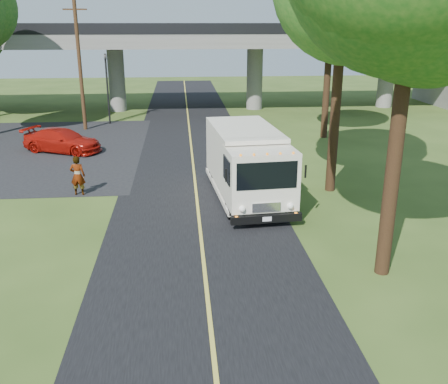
{
  "coord_description": "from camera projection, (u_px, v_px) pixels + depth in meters",
  "views": [
    {
      "loc": [
        -0.62,
        -12.42,
        7.4
      ],
      "look_at": [
        0.87,
        4.48,
        1.6
      ],
      "focal_mm": 40.0,
      "sensor_mm": 36.0,
      "label": 1
    }
  ],
  "objects": [
    {
      "name": "parking_lot",
      "position": [
        10.0,
        151.0,
        30.21
      ],
      "size": [
        16.0,
        18.0,
        0.01
      ],
      "primitive_type": "cube",
      "color": "black",
      "rests_on": "ground"
    },
    {
      "name": "traffic_signal",
      "position": [
        107.0,
        81.0,
        37.13
      ],
      "size": [
        0.18,
        0.22,
        5.2
      ],
      "color": "black",
      "rests_on": "ground"
    },
    {
      "name": "overpass",
      "position": [
        186.0,
        57.0,
        42.85
      ],
      "size": [
        54.0,
        10.0,
        7.3
      ],
      "color": "slate",
      "rests_on": "ground"
    },
    {
      "name": "tree_right_far",
      "position": [
        336.0,
        7.0,
        30.93
      ],
      "size": [
        5.77,
        5.67,
        10.99
      ],
      "color": "#382314",
      "rests_on": "ground"
    },
    {
      "name": "utility_pole",
      "position": [
        80.0,
        64.0,
        34.67
      ],
      "size": [
        1.6,
        0.26,
        9.0
      ],
      "color": "#472D19",
      "rests_on": "ground"
    },
    {
      "name": "lane_line",
      "position": [
        195.0,
        186.0,
        23.57
      ],
      "size": [
        0.12,
        90.0,
        0.01
      ],
      "primitive_type": "cube",
      "color": "gold",
      "rests_on": "road"
    },
    {
      "name": "pedestrian",
      "position": [
        78.0,
        176.0,
        22.2
      ],
      "size": [
        0.69,
        0.49,
        1.81
      ],
      "primitive_type": "imported",
      "rotation": [
        0.0,
        0.0,
        3.06
      ],
      "color": "gray",
      "rests_on": "ground"
    },
    {
      "name": "red_sedan",
      "position": [
        62.0,
        140.0,
        29.74
      ],
      "size": [
        5.15,
        3.68,
        1.39
      ],
      "primitive_type": "imported",
      "rotation": [
        0.0,
        0.0,
        1.16
      ],
      "color": "#A3120A",
      "rests_on": "ground"
    },
    {
      "name": "road",
      "position": [
        195.0,
        187.0,
        23.58
      ],
      "size": [
        7.0,
        90.0,
        0.02
      ],
      "primitive_type": "cube",
      "color": "black",
      "rests_on": "ground"
    },
    {
      "name": "ground",
      "position": [
        207.0,
        297.0,
        14.16
      ],
      "size": [
        120.0,
        120.0,
        0.0
      ],
      "primitive_type": "plane",
      "color": "#344A1A",
      "rests_on": "ground"
    },
    {
      "name": "step_van",
      "position": [
        247.0,
        162.0,
        21.57
      ],
      "size": [
        3.27,
        7.47,
        3.05
      ],
      "rotation": [
        0.0,
        0.0,
        0.08
      ],
      "color": "silver",
      "rests_on": "ground"
    }
  ]
}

